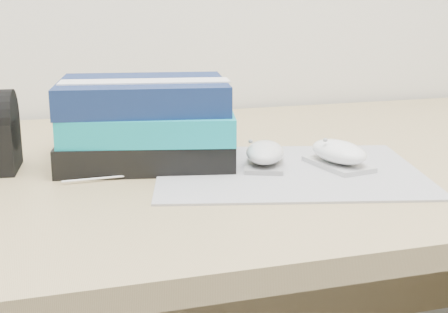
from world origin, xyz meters
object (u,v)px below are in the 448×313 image
object	(u,v)px
desk	(248,275)
mouse_front	(339,154)
book_stack	(146,121)
mouse_rear	(265,154)

from	to	relation	value
desk	mouse_front	distance (m)	0.32
mouse_front	book_stack	xyz separation A→B (m)	(-0.25, 0.12, 0.04)
mouse_rear	book_stack	distance (m)	0.18
book_stack	desk	bearing A→B (deg)	15.88
mouse_rear	mouse_front	bearing A→B (deg)	-17.75
mouse_rear	book_stack	xyz separation A→B (m)	(-0.15, 0.09, 0.04)
mouse_front	book_stack	distance (m)	0.29
desk	mouse_rear	bearing A→B (deg)	-100.37
desk	book_stack	size ratio (longest dim) A/B	5.57
desk	book_stack	distance (m)	0.35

